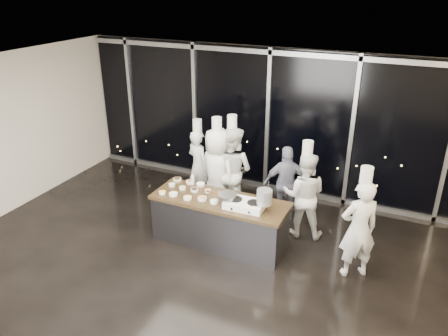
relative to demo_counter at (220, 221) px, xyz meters
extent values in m
plane|color=black|center=(0.00, -0.90, -0.45)|extent=(9.00, 9.00, 0.00)
cube|color=beige|center=(0.00, 2.60, 1.15)|extent=(9.00, 0.02, 3.20)
cube|color=white|center=(0.00, -0.90, 2.75)|extent=(9.00, 7.00, 0.02)
cube|color=black|center=(0.00, 2.54, 1.15)|extent=(8.90, 0.04, 3.18)
cube|color=#94979C|center=(0.00, 2.49, 2.65)|extent=(8.90, 0.08, 0.10)
cube|color=#94979C|center=(0.00, 2.49, -0.40)|extent=(8.90, 0.08, 0.10)
cube|color=#94979C|center=(-3.60, 2.49, 1.15)|extent=(0.08, 0.08, 3.20)
cube|color=#94979C|center=(-1.80, 2.49, 1.15)|extent=(0.08, 0.08, 3.20)
cube|color=#94979C|center=(0.00, 2.49, 1.15)|extent=(0.08, 0.08, 3.20)
cube|color=#94979C|center=(1.80, 2.49, 1.15)|extent=(0.08, 0.08, 3.20)
cube|color=#3C3B40|center=(0.00, 0.00, -0.03)|extent=(2.40, 0.80, 0.84)
cube|color=#41301B|center=(0.00, 0.00, 0.42)|extent=(2.46, 0.86, 0.06)
cube|color=white|center=(0.51, -0.09, 0.51)|extent=(0.68, 0.44, 0.12)
cylinder|color=black|center=(0.35, -0.10, 0.58)|extent=(0.23, 0.23, 0.02)
cylinder|color=black|center=(0.68, -0.09, 0.58)|extent=(0.23, 0.23, 0.02)
cylinder|color=black|center=(0.37, -0.32, 0.50)|extent=(0.04, 0.02, 0.04)
cylinder|color=black|center=(0.68, -0.30, 0.50)|extent=(0.04, 0.02, 0.04)
cylinder|color=gray|center=(0.20, -0.11, 0.62)|extent=(0.35, 0.35, 0.06)
cube|color=#4C2B14|center=(-0.09, -0.12, 0.62)|extent=(0.25, 0.04, 0.02)
cylinder|color=#BABABD|center=(0.86, -0.07, 0.72)|extent=(0.27, 0.27, 0.26)
cylinder|color=silver|center=(-1.04, -0.23, 0.47)|extent=(0.12, 0.12, 0.04)
cylinder|color=gold|center=(-1.04, -0.23, 0.49)|extent=(0.10, 0.10, 0.01)
cylinder|color=silver|center=(-1.05, 0.12, 0.47)|extent=(0.12, 0.12, 0.04)
cylinder|color=beige|center=(-1.05, 0.12, 0.49)|extent=(0.10, 0.10, 0.01)
cylinder|color=silver|center=(-1.08, 0.36, 0.47)|extent=(0.16, 0.16, 0.04)
cylinder|color=#352310|center=(-1.08, 0.36, 0.49)|extent=(0.13, 0.13, 0.01)
cylinder|color=silver|center=(-0.83, -0.20, 0.47)|extent=(0.16, 0.16, 0.04)
cylinder|color=silver|center=(-0.83, -0.20, 0.49)|extent=(0.13, 0.13, 0.01)
cylinder|color=silver|center=(-0.80, 0.08, 0.47)|extent=(0.13, 0.13, 0.04)
cylinder|color=tan|center=(-0.80, 0.08, 0.49)|extent=(0.10, 0.10, 0.01)
cylinder|color=silver|center=(-0.79, 0.37, 0.47)|extent=(0.16, 0.16, 0.04)
cylinder|color=#956B4A|center=(-0.79, 0.37, 0.49)|extent=(0.13, 0.13, 0.01)
cylinder|color=silver|center=(-0.52, -0.23, 0.47)|extent=(0.15, 0.15, 0.04)
cylinder|color=#F4BC64|center=(-0.52, -0.23, 0.49)|extent=(0.12, 0.12, 0.01)
cylinder|color=silver|center=(-0.56, 0.10, 0.47)|extent=(0.15, 0.15, 0.04)
cylinder|color=black|center=(-0.56, 0.10, 0.49)|extent=(0.12, 0.12, 0.01)
cylinder|color=silver|center=(-0.56, 0.35, 0.47)|extent=(0.16, 0.16, 0.04)
cylinder|color=white|center=(-0.56, 0.35, 0.49)|extent=(0.13, 0.13, 0.01)
cylinder|color=silver|center=(-0.28, -0.14, 0.47)|extent=(0.17, 0.17, 0.04)
cylinder|color=#B97D4A|center=(-0.28, -0.14, 0.49)|extent=(0.14, 0.14, 0.01)
cylinder|color=silver|center=(-0.32, 0.17, 0.47)|extent=(0.11, 0.11, 0.04)
cylinder|color=tan|center=(-0.32, 0.17, 0.49)|extent=(0.09, 0.09, 0.01)
cylinder|color=silver|center=(-0.03, -0.15, 0.47)|extent=(0.15, 0.15, 0.04)
cylinder|color=#FFF7CA|center=(-0.03, -0.15, 0.49)|extent=(0.12, 0.12, 0.01)
cylinder|color=silver|center=(-0.06, 0.16, 0.47)|extent=(0.13, 0.13, 0.04)
cylinder|color=olive|center=(-0.06, 0.16, 0.49)|extent=(0.11, 0.11, 0.01)
cylinder|color=silver|center=(0.18, -0.11, 0.47)|extent=(0.11, 0.11, 0.04)
cylinder|color=#ED984F|center=(0.18, -0.11, 0.49)|extent=(0.09, 0.09, 0.01)
cylinder|color=silver|center=(-0.72, 0.34, 0.53)|extent=(0.06, 0.06, 0.17)
cone|color=silver|center=(-0.72, 0.34, 0.64)|extent=(0.05, 0.05, 0.06)
imported|color=silver|center=(-1.13, 1.34, 0.36)|extent=(0.70, 0.59, 1.62)
cylinder|color=silver|center=(-1.13, 1.34, 1.26)|extent=(0.25, 0.25, 0.26)
imported|color=silver|center=(-0.51, 0.97, 0.47)|extent=(1.05, 0.86, 1.85)
cylinder|color=silver|center=(-0.51, 0.97, 1.49)|extent=(0.24, 0.24, 0.26)
imported|color=silver|center=(-0.27, 1.15, 0.48)|extent=(0.99, 0.82, 1.87)
cylinder|color=silver|center=(-0.27, 1.15, 1.52)|extent=(0.21, 0.21, 0.26)
imported|color=#16163D|center=(0.83, 1.33, 0.33)|extent=(0.99, 0.73, 1.56)
imported|color=silver|center=(1.29, 0.92, 0.38)|extent=(0.91, 0.76, 1.66)
cylinder|color=silver|center=(1.29, 0.92, 1.31)|extent=(0.22, 0.22, 0.26)
imported|color=silver|center=(2.40, 0.08, 0.40)|extent=(0.74, 0.68, 1.70)
cylinder|color=silver|center=(2.40, 0.08, 1.35)|extent=(0.26, 0.26, 0.26)
camera|label=1|loc=(2.91, -6.20, 4.09)|focal=35.00mm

